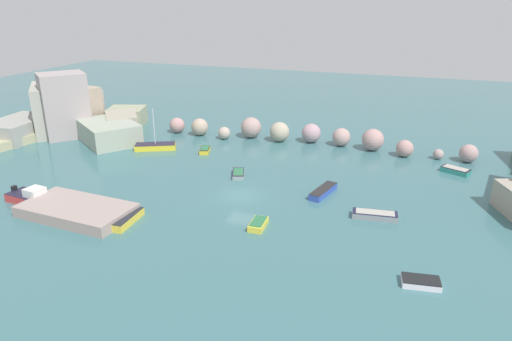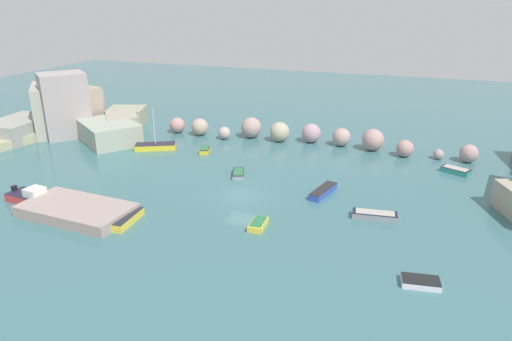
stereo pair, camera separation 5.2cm
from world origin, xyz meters
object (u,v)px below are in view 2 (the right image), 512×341
at_px(moored_boat_2, 258,224).
at_px(moored_boat_5, 205,150).
at_px(moored_boat_3, 125,219).
at_px(moored_boat_8, 456,170).
at_px(moored_boat_6, 156,146).
at_px(moored_boat_9, 32,197).
at_px(stone_dock, 77,210).
at_px(moored_boat_4, 375,215).
at_px(moored_boat_7, 421,282).
at_px(moored_boat_1, 323,191).
at_px(moored_boat_0, 238,173).

distance_m(moored_boat_2, moored_boat_5, 20.84).
relative_size(moored_boat_3, moored_boat_8, 1.21).
bearing_deg(moored_boat_5, moored_boat_6, 80.81).
height_order(moored_boat_2, moored_boat_9, moored_boat_9).
height_order(stone_dock, moored_boat_4, stone_dock).
bearing_deg(moored_boat_7, moored_boat_4, -74.55).
xyz_separation_m(moored_boat_1, moored_boat_5, (-16.47, 7.76, -0.01)).
bearing_deg(moored_boat_3, moored_boat_0, 156.15).
xyz_separation_m(moored_boat_2, moored_boat_9, (-21.45, -2.54, 0.26)).
relative_size(moored_boat_3, moored_boat_5, 1.56).
relative_size(stone_dock, moored_boat_0, 3.29).
height_order(moored_boat_6, moored_boat_8, moored_boat_6).
xyz_separation_m(moored_boat_2, moored_boat_7, (12.94, -4.06, -0.05)).
bearing_deg(moored_boat_2, moored_boat_7, -110.42).
height_order(moored_boat_5, moored_boat_6, moored_boat_6).
bearing_deg(moored_boat_5, moored_boat_1, -133.52).
distance_m(moored_boat_0, moored_boat_3, 14.32).
relative_size(moored_boat_4, moored_boat_6, 0.75).
distance_m(moored_boat_3, moored_boat_5, 19.55).
bearing_deg(stone_dock, moored_boat_5, 82.06).
bearing_deg(moored_boat_8, moored_boat_3, -115.59).
xyz_separation_m(stone_dock, moored_boat_4, (24.54, 8.39, -0.19)).
bearing_deg(moored_boat_1, moored_boat_8, -36.10).
bearing_deg(moored_boat_2, moored_boat_1, -25.60).
distance_m(moored_boat_3, moored_boat_9, 10.56).
bearing_deg(moored_boat_0, moored_boat_6, 48.43).
height_order(stone_dock, moored_boat_5, stone_dock).
height_order(moored_boat_4, moored_boat_9, moored_boat_9).
distance_m(moored_boat_0, moored_boat_6, 14.16).
bearing_deg(moored_boat_7, moored_boat_2, -25.88).
relative_size(stone_dock, moored_boat_4, 2.47).
relative_size(stone_dock, moored_boat_7, 3.69).
distance_m(stone_dock, moored_boat_4, 25.93).
bearing_deg(moored_boat_8, moored_boat_6, -149.09).
distance_m(stone_dock, moored_boat_9, 5.87).
bearing_deg(moored_boat_0, moored_boat_5, 27.96).
relative_size(moored_boat_1, moored_boat_3, 1.12).
bearing_deg(moored_boat_8, stone_dock, -119.76).
distance_m(moored_boat_1, moored_boat_7, 15.75).
xyz_separation_m(moored_boat_1, moored_boat_7, (9.35, -12.67, -0.08)).
relative_size(moored_boat_1, moored_boat_6, 0.83).
bearing_deg(moored_boat_4, moored_boat_0, -27.06).
relative_size(moored_boat_2, moored_boat_9, 0.49).
bearing_deg(moored_boat_3, moored_boat_7, 83.80).
relative_size(moored_boat_2, moored_boat_6, 0.45).
height_order(moored_boat_5, moored_boat_7, moored_boat_5).
distance_m(moored_boat_3, moored_boat_6, 20.24).
bearing_deg(moored_boat_0, stone_dock, 123.96).
distance_m(moored_boat_5, moored_boat_6, 6.45).
bearing_deg(moored_boat_5, moored_boat_7, -146.65).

